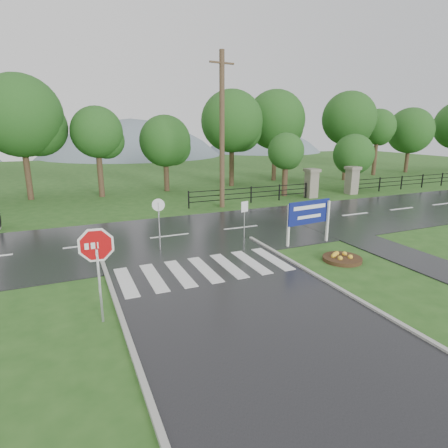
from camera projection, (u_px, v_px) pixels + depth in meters
name	position (u px, v px, depth m)	size (l,w,h in m)	color
ground	(270.00, 335.00, 10.04)	(120.00, 120.00, 0.00)	#27531B
main_road	(170.00, 237.00, 18.91)	(90.00, 8.00, 0.04)	black
walkway	(389.00, 250.00, 16.87)	(2.20, 11.00, 0.04)	#28282A
crosswalk	(205.00, 269.00, 14.46)	(6.50, 2.80, 0.02)	silver
pillar_west	(311.00, 182.00, 28.95)	(1.00, 1.00, 2.24)	gray
pillar_east	(352.00, 180.00, 30.49)	(1.00, 1.00, 2.24)	gray
fence_west	(251.00, 193.00, 27.04)	(9.58, 0.08, 1.20)	black
fence_east	(442.00, 178.00, 34.75)	(20.58, 0.08, 1.20)	black
hills	(114.00, 237.00, 72.98)	(102.00, 48.00, 48.00)	slate
treeline	(137.00, 192.00, 31.71)	(83.20, 5.20, 10.00)	#194816
stop_sign	(97.00, 254.00, 10.20)	(1.31, 0.17, 2.96)	#939399
estate_billboard	(309.00, 214.00, 17.36)	(2.40, 0.30, 2.10)	silver
flower_bed	(342.00, 258.00, 15.51)	(1.60, 1.60, 0.32)	#332111
reg_sign_small	(245.00, 212.00, 18.16)	(0.41, 0.13, 1.90)	#939399
reg_sign_round	(159.00, 218.00, 16.42)	(0.54, 0.17, 2.38)	#939399
utility_pole_east	(222.00, 131.00, 24.51)	(1.78, 0.37, 10.04)	#473523
entrance_tree_left	(286.00, 152.00, 29.12)	(2.83, 2.83, 4.94)	#3D2B1C
entrance_tree_right	(354.00, 155.00, 31.85)	(3.42, 3.42, 4.78)	#3D2B1C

